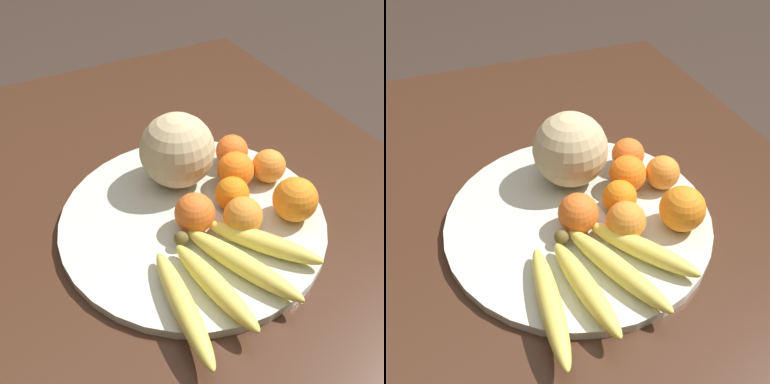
{
  "view_description": "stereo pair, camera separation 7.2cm",
  "coord_description": "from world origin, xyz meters",
  "views": [
    {
      "loc": [
        0.47,
        -0.21,
        1.24
      ],
      "look_at": [
        -0.0,
        0.05,
        0.77
      ],
      "focal_mm": 42.0,
      "sensor_mm": 36.0,
      "label": 1
    },
    {
      "loc": [
        0.5,
        -0.14,
        1.24
      ],
      "look_at": [
        -0.0,
        0.05,
        0.77
      ],
      "focal_mm": 42.0,
      "sensor_mm": 36.0,
      "label": 2
    }
  ],
  "objects": [
    {
      "name": "melon",
      "position": [
        -0.09,
        0.07,
        0.79
      ],
      "size": [
        0.13,
        0.13,
        0.13
      ],
      "color": "#C6B284",
      "rests_on": "fruit_bowl"
    },
    {
      "name": "orange_front_right",
      "position": [
        0.08,
        0.19,
        0.76
      ],
      "size": [
        0.07,
        0.07,
        0.07
      ],
      "color": "orange",
      "rests_on": "fruit_bowl"
    },
    {
      "name": "kitchen_table",
      "position": [
        0.0,
        0.0,
        0.61
      ],
      "size": [
        1.29,
        1.02,
        0.7
      ],
      "color": "#3D2316",
      "rests_on": "ground_plane"
    },
    {
      "name": "orange_front_left",
      "position": [
        -0.02,
        0.21,
        0.75
      ],
      "size": [
        0.06,
        0.06,
        0.06
      ],
      "color": "orange",
      "rests_on": "fruit_bowl"
    },
    {
      "name": "banana_bunch",
      "position": [
        0.14,
        0.03,
        0.74
      ],
      "size": [
        0.23,
        0.25,
        0.03
      ],
      "rotation": [
        0.0,
        0.0,
        6.55
      ],
      "color": "brown",
      "rests_on": "fruit_bowl"
    },
    {
      "name": "orange_top_small",
      "position": [
        0.01,
        0.12,
        0.75
      ],
      "size": [
        0.06,
        0.06,
        0.06
      ],
      "color": "orange",
      "rests_on": "fruit_bowl"
    },
    {
      "name": "produce_tag",
      "position": [
        0.03,
        0.08,
        0.72
      ],
      "size": [
        0.09,
        0.03,
        0.0
      ],
      "rotation": [
        0.0,
        0.0,
        0.08
      ],
      "color": "white",
      "rests_on": "fruit_bowl"
    },
    {
      "name": "orange_back_left",
      "position": [
        -0.03,
        0.15,
        0.75
      ],
      "size": [
        0.07,
        0.07,
        0.07
      ],
      "color": "orange",
      "rests_on": "fruit_bowl"
    },
    {
      "name": "orange_side_extra",
      "position": [
        0.03,
        0.04,
        0.75
      ],
      "size": [
        0.07,
        0.07,
        0.07
      ],
      "color": "orange",
      "rests_on": "fruit_bowl"
    },
    {
      "name": "orange_back_right",
      "position": [
        -0.09,
        0.18,
        0.75
      ],
      "size": [
        0.06,
        0.06,
        0.06
      ],
      "color": "orange",
      "rests_on": "fruit_bowl"
    },
    {
      "name": "fruit_bowl",
      "position": [
        -0.0,
        0.05,
        0.71
      ],
      "size": [
        0.44,
        0.44,
        0.02
      ],
      "color": "beige",
      "rests_on": "kitchen_table"
    },
    {
      "name": "orange_mid_center",
      "position": [
        0.07,
        0.1,
        0.75
      ],
      "size": [
        0.06,
        0.06,
        0.06
      ],
      "color": "orange",
      "rests_on": "fruit_bowl"
    }
  ]
}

